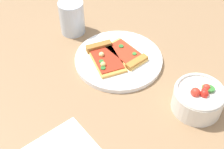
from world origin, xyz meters
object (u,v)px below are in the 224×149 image
plate (119,59)px  salad_bowl (198,99)px  pizza_slice_near (127,55)px  soda_glass (72,19)px  pizza_slice_far (104,57)px

plate → salad_bowl: salad_bowl is taller
plate → pizza_slice_near: (0.02, -0.02, 0.01)m
plate → pizza_slice_near: bearing=-40.4°
pizza_slice_near → salad_bowl: (-0.06, -0.24, 0.02)m
pizza_slice_near → salad_bowl: salad_bowl is taller
soda_glass → plate: bearing=-101.1°
pizza_slice_near → pizza_slice_far: bearing=133.3°
pizza_slice_far → plate: bearing=-50.3°
pizza_slice_far → salad_bowl: (-0.01, -0.29, 0.01)m
pizza_slice_far → salad_bowl: size_ratio=1.22×
plate → pizza_slice_far: 0.05m
pizza_slice_far → soda_glass: size_ratio=1.43×
pizza_slice_far → soda_glass: bearing=68.4°
plate → soda_glass: 0.21m
pizza_slice_far → soda_glass: soda_glass is taller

